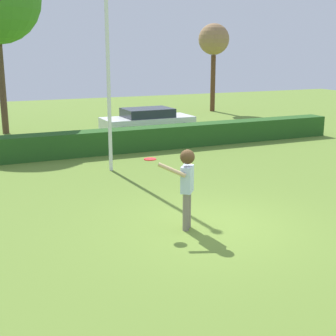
# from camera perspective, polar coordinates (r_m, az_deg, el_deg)

# --- Properties ---
(ground_plane) EXTENTS (60.00, 60.00, 0.00)m
(ground_plane) POSITION_cam_1_polar(r_m,az_deg,el_deg) (10.66, 5.20, -6.98)
(ground_plane) COLOR olive
(person) EXTENTS (0.84, 0.46, 1.78)m
(person) POSITION_cam_1_polar(r_m,az_deg,el_deg) (10.12, 2.27, -1.43)
(person) COLOR gray
(person) RESTS_ON ground
(frisbee) EXTENTS (0.27, 0.27, 0.03)m
(frisbee) POSITION_cam_1_polar(r_m,az_deg,el_deg) (10.31, -2.19, 1.08)
(frisbee) COLOR red
(lamppost) EXTENTS (0.24, 0.24, 6.92)m
(lamppost) POSITION_cam_1_polar(r_m,az_deg,el_deg) (15.11, -7.32, 13.77)
(lamppost) COLOR silver
(lamppost) RESTS_ON ground
(hedge_row) EXTENTS (20.90, 0.90, 0.89)m
(hedge_row) POSITION_cam_1_polar(r_m,az_deg,el_deg) (18.11, -8.00, 3.14)
(hedge_row) COLOR #26551E
(hedge_row) RESTS_ON ground
(parked_car_white) EXTENTS (4.23, 1.86, 1.25)m
(parked_car_white) POSITION_cam_1_polar(r_m,az_deg,el_deg) (21.90, -2.48, 5.77)
(parked_car_white) COLOR white
(parked_car_white) RESTS_ON ground
(birch_tree) EXTENTS (1.94, 1.94, 5.50)m
(birch_tree) POSITION_cam_1_polar(r_m,az_deg,el_deg) (30.88, 5.56, 15.02)
(birch_tree) COLOR brown
(birch_tree) RESTS_ON ground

